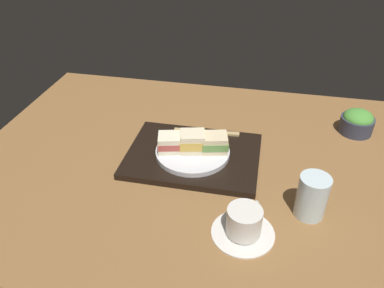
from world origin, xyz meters
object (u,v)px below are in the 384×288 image
sandwich_plate (193,152)px  coffee_cup (244,224)px  sandwich_near (215,143)px  chopsticks_pair (207,132)px  drinking_glass (312,196)px  sandwich_far (171,143)px  salad_bowl (357,122)px  sandwich_middle (193,142)px

sandwich_plate → coffee_cup: 31.02cm
sandwich_plate → sandwich_near: size_ratio=2.50×
sandwich_plate → chopsticks_pair: (-2.01, -12.06, -0.39)cm
coffee_cup → drinking_glass: (-15.13, -9.72, 2.42)cm
sandwich_near → chopsticks_pair: (4.25, -10.86, -3.73)cm
sandwich_far → salad_bowl: 61.40cm
coffee_cup → drinking_glass: 18.15cm
sandwich_plate → drinking_glass: bearing=153.7°
sandwich_middle → coffee_cup: sandwich_middle is taller
sandwich_far → chopsticks_pair: size_ratio=0.40×
sandwich_far → chopsticks_pair: (-8.27, -13.25, -3.62)cm
sandwich_near → coffee_cup: sandwich_near is taller
coffee_cup → chopsticks_pair: bearing=-68.0°
sandwich_middle → sandwich_plate: bearing=-90.0°
sandwich_plate → coffee_cup: size_ratio=1.46×
coffee_cup → sandwich_far: bearing=-46.2°
sandwich_middle → drinking_glass: (-32.41, 16.03, -0.66)cm
coffee_cup → sandwich_plate: bearing=-56.1°
salad_bowl → coffee_cup: salad_bowl is taller
sandwich_plate → sandwich_near: sandwich_near is taller
sandwich_plate → chopsticks_pair: sandwich_plate is taller
sandwich_middle → chopsticks_pair: (-2.01, -12.06, -4.07)cm
sandwich_far → salad_bowl: bearing=-154.3°
salad_bowl → sandwich_middle: bearing=27.4°
sandwich_near → sandwich_middle: size_ratio=1.01×
sandwich_middle → chopsticks_pair: sandwich_middle is taller
sandwich_far → salad_bowl: (-55.30, -26.62, -1.97)cm
sandwich_plate → salad_bowl: (-49.04, -25.43, 1.25)cm
sandwich_far → coffee_cup: sandwich_far is taller
sandwich_plate → sandwich_near: 7.19cm
coffee_cup → sandwich_near: bearing=-67.8°
salad_bowl → drinking_glass: 44.70cm
sandwich_far → drinking_glass: 41.41cm
sandwich_near → drinking_glass: (-26.15, 17.23, -0.32)cm
sandwich_near → sandwich_far: size_ratio=1.04×
salad_bowl → drinking_glass: (16.63, 41.46, 1.76)cm
sandwich_near → sandwich_far: (12.52, 2.39, -0.11)cm
sandwich_near → drinking_glass: drinking_glass is taller
coffee_cup → drinking_glass: size_ratio=1.32×
sandwich_middle → drinking_glass: 36.16cm
sandwich_near → salad_bowl: (-42.78, -24.23, -2.08)cm
chopsticks_pair → drinking_glass: drinking_glass is taller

